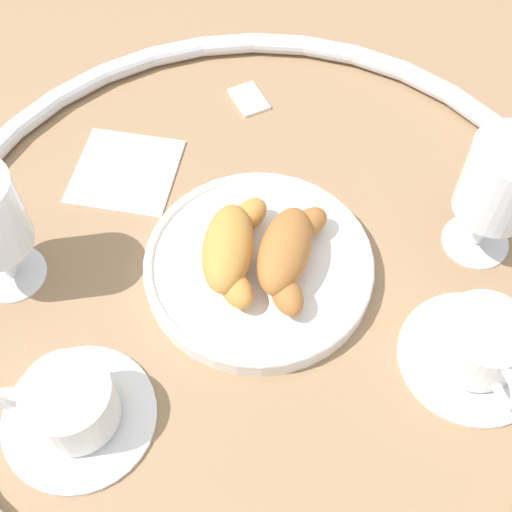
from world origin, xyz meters
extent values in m
plane|color=#997551|center=(0.00, 0.00, 0.00)|extent=(2.20, 2.20, 0.00)
torus|color=silver|center=(0.00, 0.00, 0.01)|extent=(0.68, 0.68, 0.02)
cylinder|color=white|center=(0.01, 0.00, 0.01)|extent=(0.23, 0.23, 0.02)
torus|color=white|center=(0.01, 0.00, 0.02)|extent=(0.23, 0.23, 0.01)
ellipsoid|color=#CC893D|center=(0.00, -0.03, 0.04)|extent=(0.11, 0.08, 0.04)
ellipsoid|color=#CC893D|center=(0.04, -0.03, 0.04)|extent=(0.05, 0.04, 0.03)
ellipsoid|color=#CC893D|center=(-0.04, 0.00, 0.04)|extent=(0.05, 0.05, 0.03)
ellipsoid|color=#AD6B33|center=(0.01, 0.02, 0.04)|extent=(0.11, 0.09, 0.04)
ellipsoid|color=#AD6B33|center=(0.06, 0.02, 0.04)|extent=(0.05, 0.03, 0.03)
ellipsoid|color=#AD6B33|center=(-0.02, 0.05, 0.04)|extent=(0.05, 0.05, 0.03)
cylinder|color=white|center=(0.12, -0.19, 0.00)|extent=(0.14, 0.14, 0.01)
cylinder|color=white|center=(0.12, -0.19, 0.03)|extent=(0.08, 0.08, 0.05)
cylinder|color=brown|center=(0.12, -0.19, 0.06)|extent=(0.07, 0.07, 0.01)
torus|color=white|center=(0.11, -0.23, 0.04)|extent=(0.02, 0.04, 0.04)
cylinder|color=white|center=(0.14, 0.17, 0.00)|extent=(0.14, 0.14, 0.01)
cylinder|color=white|center=(0.14, 0.17, 0.03)|extent=(0.08, 0.08, 0.05)
cylinder|color=brown|center=(0.14, 0.17, 0.06)|extent=(0.07, 0.07, 0.01)
torus|color=white|center=(0.18, 0.17, 0.04)|extent=(0.04, 0.01, 0.04)
cylinder|color=white|center=(0.02, 0.23, 0.00)|extent=(0.07, 0.07, 0.01)
cylinder|color=white|center=(0.02, 0.23, 0.03)|extent=(0.01, 0.01, 0.05)
cylinder|color=white|center=(0.02, 0.23, 0.10)|extent=(0.08, 0.08, 0.08)
cylinder|color=#E0CC4C|center=(0.02, 0.23, 0.09)|extent=(0.07, 0.07, 0.05)
cylinder|color=white|center=(-0.04, -0.24, 0.00)|extent=(0.07, 0.07, 0.01)
cylinder|color=white|center=(-0.04, -0.24, 0.03)|extent=(0.01, 0.01, 0.05)
cube|color=white|center=(-0.23, 0.04, 0.00)|extent=(0.06, 0.04, 0.01)
cube|color=silver|center=(-0.15, -0.12, 0.00)|extent=(0.14, 0.14, 0.01)
camera|label=1|loc=(0.37, -0.08, 0.58)|focal=48.48mm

